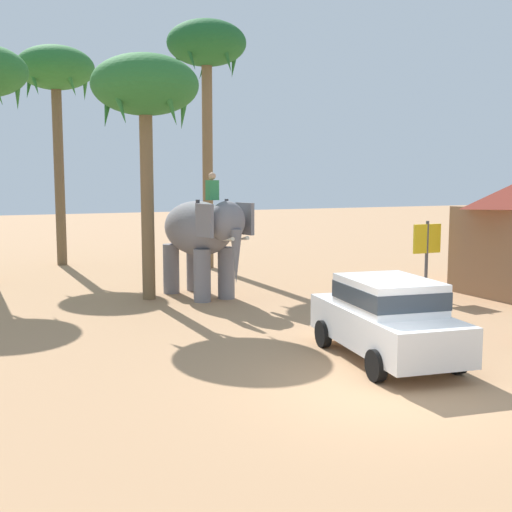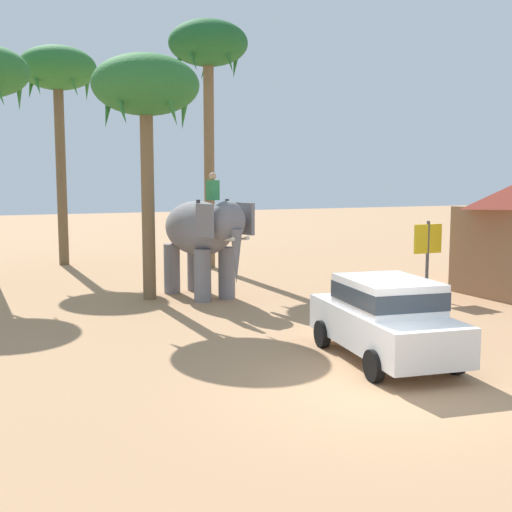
% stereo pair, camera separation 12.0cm
% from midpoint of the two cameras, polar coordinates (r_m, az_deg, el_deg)
% --- Properties ---
extents(ground_plane, '(120.00, 120.00, 0.00)m').
position_cam_midpoint_polar(ground_plane, '(11.82, 11.29, -11.63)').
color(ground_plane, tan).
extents(car_sedan_foreground, '(2.30, 4.30, 1.70)m').
position_cam_midpoint_polar(car_sedan_foreground, '(13.58, 11.52, -5.15)').
color(car_sedan_foreground, white).
rests_on(car_sedan_foreground, ground).
extents(elephant_with_mahout, '(2.31, 4.01, 3.88)m').
position_cam_midpoint_polar(elephant_with_mahout, '(20.30, -4.54, 1.95)').
color(elephant_with_mahout, slate).
rests_on(elephant_with_mahout, ground).
extents(palm_tree_behind_elephant, '(3.20, 3.20, 7.37)m').
position_cam_midpoint_polar(palm_tree_behind_elephant, '(20.21, -9.47, 14.05)').
color(palm_tree_behind_elephant, brown).
rests_on(palm_tree_behind_elephant, ground).
extents(palm_tree_left_of_road, '(3.20, 3.20, 9.99)m').
position_cam_midpoint_polar(palm_tree_left_of_road, '(27.41, -4.08, 17.34)').
color(palm_tree_left_of_road, brown).
rests_on(palm_tree_left_of_road, ground).
extents(palm_tree_leaning_seaward, '(3.20, 3.20, 9.16)m').
position_cam_midpoint_polar(palm_tree_leaning_seaward, '(29.25, -16.87, 14.90)').
color(palm_tree_leaning_seaward, brown).
rests_on(palm_tree_leaning_seaward, ground).
extents(signboard_yellow, '(1.00, 0.10, 2.40)m').
position_cam_midpoint_polar(signboard_yellow, '(20.81, 14.98, 1.03)').
color(signboard_yellow, '#4C4C51').
rests_on(signboard_yellow, ground).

